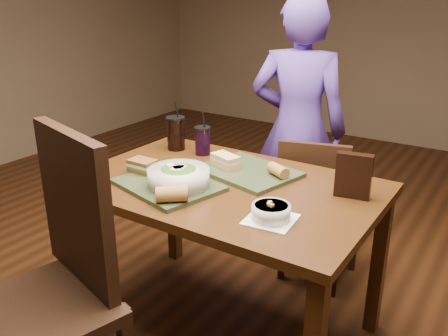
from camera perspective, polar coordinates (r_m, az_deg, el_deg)
The scene contains 16 objects.
ground at distance 2.43m, azimuth 0.00°, elevation -18.44°, with size 6.00×6.00×0.00m, color #381C0B.
dining_table at distance 2.08m, azimuth 0.00°, elevation -4.15°, with size 1.30×0.85×0.75m.
chair_near at distance 1.78m, azimuth -19.60°, elevation -11.89°, with size 0.58×0.59×1.10m.
chair_far at distance 2.57m, azimuth 11.13°, elevation -4.43°, with size 0.44×0.45×0.83m.
diner at distance 2.80m, azimuth 8.86°, elevation 4.53°, with size 0.56×0.37×1.54m, color #4B3189.
tray_near at distance 2.02m, azimuth -6.76°, elevation -2.03°, with size 0.42×0.32×0.02m, color #2C381E.
tray_far at distance 2.15m, azimuth 2.89°, elevation -0.42°, with size 0.42×0.32×0.02m, color #2C381E.
salad_bowl at distance 1.96m, azimuth -5.48°, elevation -0.96°, with size 0.26×0.26×0.08m.
soup_bowl at distance 1.72m, azimuth 5.68°, elevation -5.28°, with size 0.19×0.19×0.07m.
sandwich_near at distance 2.14m, azimuth -9.77°, elevation 0.27°, with size 0.12×0.08×0.06m.
sandwich_far at distance 2.18m, azimuth 0.18°, elevation 0.92°, with size 0.15×0.11×0.05m.
baguette_near at distance 1.83m, azimuth -6.31°, elevation -3.14°, with size 0.06×0.06×0.12m, color #AD7533.
baguette_far at distance 2.08m, azimuth 6.52°, elevation -0.30°, with size 0.05×0.05×0.10m, color #AD7533.
cup_cola at distance 2.47m, azimuth -5.81°, elevation 4.22°, with size 0.10×0.10×0.27m.
cup_berry at distance 2.39m, azimuth -2.59°, elevation 3.33°, with size 0.08×0.08×0.22m.
chip_bag at distance 1.94m, azimuth 15.32°, elevation -0.90°, with size 0.14×0.04×0.18m, color black.
Camera 1 is at (1.04, -1.58, 1.53)m, focal length 38.00 mm.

